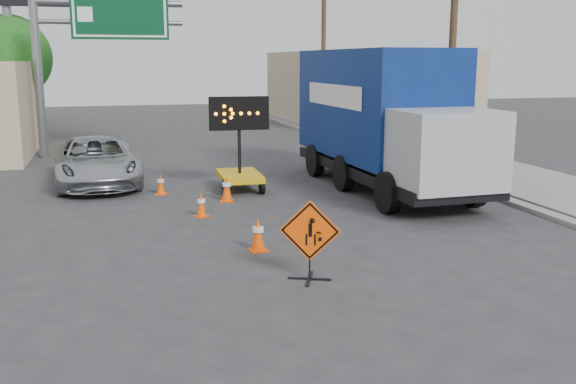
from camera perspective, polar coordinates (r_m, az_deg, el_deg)
name	(u,v)px	position (r m, az deg, el deg)	size (l,w,h in m)	color
ground	(333,282)	(12.09, 3.99, -7.98)	(100.00, 100.00, 0.00)	#2D2D30
curb_right	(372,153)	(28.28, 7.47, 3.43)	(0.40, 60.00, 0.12)	gray
sidewalk_right	(420,151)	(29.25, 11.62, 3.59)	(4.00, 60.00, 0.15)	gray
building_right_far	(364,87)	(44.10, 6.81, 9.29)	(10.00, 14.00, 4.60)	tan
highway_gantry	(88,35)	(28.68, -17.35, 13.16)	(6.18, 0.38, 6.90)	slate
utility_pole_near	(453,42)	(23.88, 14.43, 12.80)	(1.80, 0.26, 9.00)	#4A331F
utility_pole_far	(324,49)	(36.69, 3.18, 12.61)	(1.80, 0.26, 9.00)	#4A331F
tree_left_near	(11,58)	(32.96, -23.42, 10.90)	(3.71, 3.71, 6.03)	#4A331F
tree_left_far	(10,50)	(41.02, -23.46, 11.47)	(4.10, 4.10, 6.66)	#4A331F
construction_sign	(310,238)	(11.93, 1.96, -4.12)	(1.07, 0.77, 1.53)	black
arrow_board	(240,170)	(20.28, -4.32, 1.98)	(1.87, 2.13, 2.96)	#D5A00B
pickup_truck	(96,161)	(22.12, -16.71, 2.64)	(2.59, 5.62, 1.56)	#B1B4B8
box_truck	(384,127)	(20.57, 8.50, 5.75)	(3.09, 9.27, 4.38)	black
cone_a	(258,234)	(13.87, -2.68, -3.74)	(0.42, 0.42, 0.75)	#FF5005
cone_b	(201,204)	(17.03, -7.71, -1.09)	(0.44, 0.44, 0.66)	#FF5005
cone_c	(227,188)	(18.77, -5.47, 0.36)	(0.48, 0.48, 0.79)	#FF5005
cone_d	(161,184)	(20.07, -11.25, 0.73)	(0.41, 0.41, 0.66)	#FF5005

